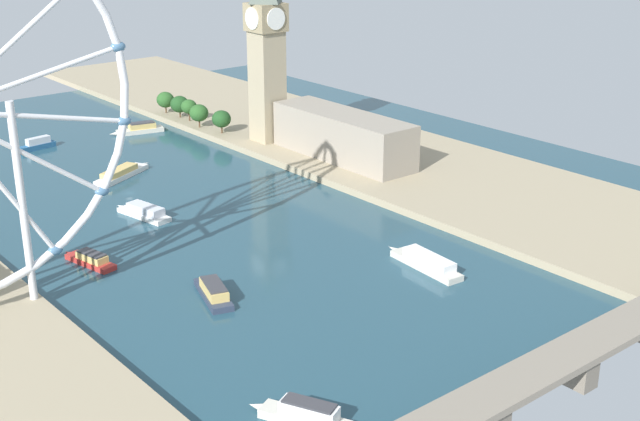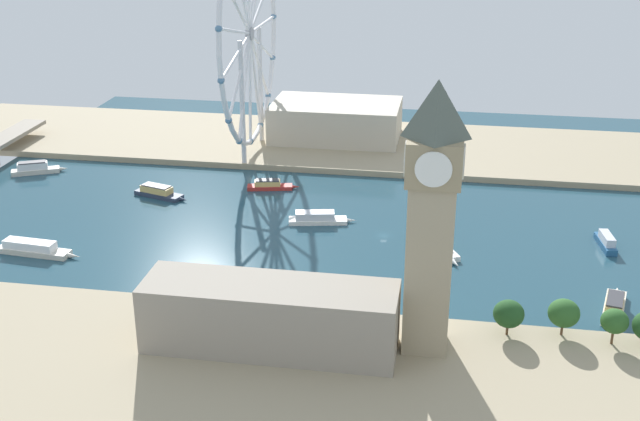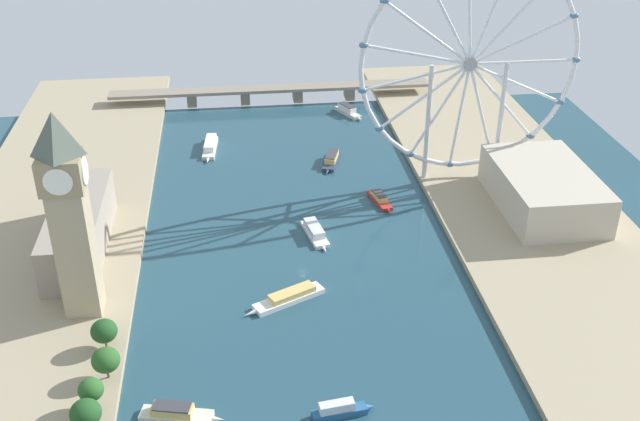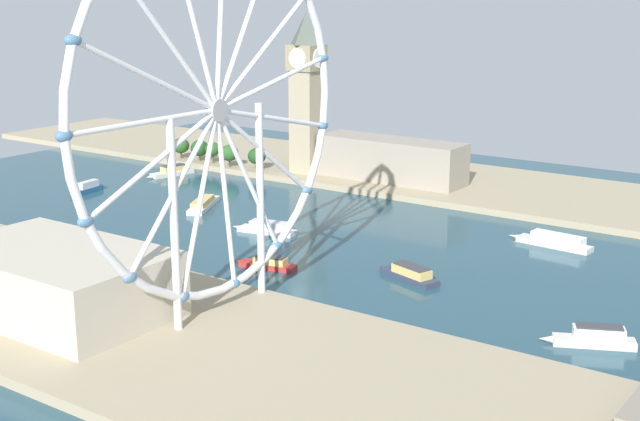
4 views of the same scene
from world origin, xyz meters
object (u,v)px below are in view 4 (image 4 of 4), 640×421
Objects in this scene: tour_boat_0 at (594,338)px; tour_boat_1 at (172,171)px; tour_boat_4 at (268,263)px; parliament_block at (391,160)px; tour_boat_2 at (555,241)px; tour_boat_6 at (87,188)px; ferris_wheel at (217,112)px; tour_boat_3 at (268,228)px; tour_boat_5 at (410,274)px; riverside_hall at (57,281)px; clock_tower at (307,90)px; tour_boat_7 at (204,204)px.

tour_boat_1 is (-97.90, -261.52, -0.31)m from tour_boat_0.
parliament_block is at bearing -89.17° from tour_boat_4.
tour_boat_4 is (-2.19, -119.91, -0.66)m from tour_boat_0.
tour_boat_2 is 1.60× the size of tour_boat_6.
ferris_wheel is at bearing 54.47° from tour_boat_6.
tour_boat_5 is (18.25, 77.45, 0.10)m from tour_boat_3.
riverside_hall is 2.51× the size of tour_boat_5.
ferris_wheel is 3.34× the size of tour_boat_2.
riverside_hall is 2.37× the size of tour_boat_3.
ferris_wheel reaches higher than tour_boat_5.
tour_boat_1 is 0.81× the size of tour_boat_2.
tour_boat_5 is at bearing 73.19° from tour_boat_2.
tour_boat_2 is (-132.56, 55.85, -61.48)m from ferris_wheel.
tour_boat_2 is at bearing 72.84° from clock_tower.
tour_boat_6 is (-118.58, -126.50, -10.51)m from riverside_hall.
parliament_block is at bearing -68.87° from tour_boat_0.
ferris_wheel is 197.78m from tour_boat_6.
riverside_hall is at bearing 71.91° from tour_boat_5.
tour_boat_6 is (-23.30, -194.98, 0.18)m from tour_boat_5.
ferris_wheel is at bearing 61.53° from tour_boat_1.
clock_tower is 2.85× the size of tour_boat_3.
tour_boat_3 reaches higher than tour_boat_7.
tour_boat_1 reaches higher than tour_boat_7.
tour_boat_5 is at bearing -171.45° from tour_boat_4.
tour_boat_6 is at bearing 73.35° from tour_boat_7.
clock_tower is at bearing -12.30° from tour_boat_2.
ferris_wheel is 223.64m from tour_boat_1.
tour_boat_4 is 1.13× the size of tour_boat_6.
tour_boat_0 is (-74.85, 139.99, -10.37)m from riverside_hall.
tour_boat_0 is 279.24m from tour_boat_1.
riverside_hall is 114.40m from tour_boat_3.
parliament_block is 0.66× the size of ferris_wheel.
riverside_hall is 159.08m from tour_boat_0.
tour_boat_5 is (-95.28, 68.48, -10.69)m from riverside_hall.
ferris_wheel is at bearing -1.55° from tour_boat_0.
tour_boat_1 is (46.32, -108.98, -11.32)m from parliament_block.
tour_boat_5 is (-18.25, 48.40, 0.34)m from tour_boat_4.
parliament_block reaches higher than tour_boat_0.
ferris_wheel is at bearing -161.63° from tour_boat_7.
tour_boat_7 is (-55.26, -199.69, -0.64)m from tour_boat_0.
tour_boat_0 is at bearing 113.93° from ferris_wheel.
ferris_wheel is at bearing 72.02° from tour_boat_2.
tour_boat_5 reaches higher than tour_boat_4.
tour_boat_4 is at bearing -157.49° from ferris_wheel.
parliament_block reaches higher than tour_boat_7.
tour_boat_2 is (-162.80, 95.32, -10.60)m from riverside_hall.
riverside_hall is 188.95m from tour_boat_2.
tour_boat_2 is at bearing -88.55° from tour_boat_0.
tour_boat_6 is at bearing -27.94° from tour_boat_4.
parliament_block is at bearing 123.90° from tour_boat_6.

